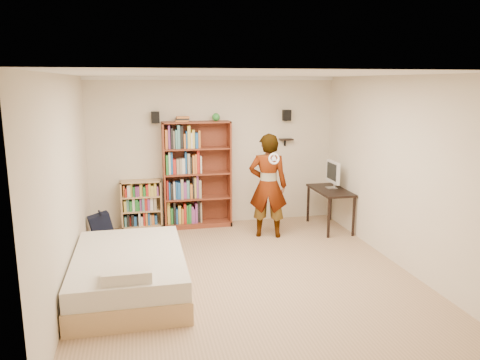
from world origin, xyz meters
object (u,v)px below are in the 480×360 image
at_px(low_bookshelf, 142,205).
at_px(person, 268,186).
at_px(computer_desk, 330,209).
at_px(daybed, 129,267).
at_px(tall_bookshelf, 197,175).

bearing_deg(low_bookshelf, person, -22.41).
xyz_separation_m(low_bookshelf, computer_desk, (3.31, -0.69, -0.08)).
height_order(low_bookshelf, computer_desk, low_bookshelf).
relative_size(computer_desk, daybed, 0.50).
relative_size(tall_bookshelf, daybed, 0.91).
bearing_deg(tall_bookshelf, daybed, -115.30).
height_order(computer_desk, daybed, computer_desk).
relative_size(tall_bookshelf, low_bookshelf, 2.15).
height_order(tall_bookshelf, daybed, tall_bookshelf).
bearing_deg(computer_desk, daybed, -151.69).
relative_size(low_bookshelf, daybed, 0.42).
xyz_separation_m(low_bookshelf, daybed, (-0.19, -2.58, -0.14)).
height_order(low_bookshelf, daybed, low_bookshelf).
distance_m(low_bookshelf, computer_desk, 3.39).
distance_m(tall_bookshelf, low_bookshelf, 1.13).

